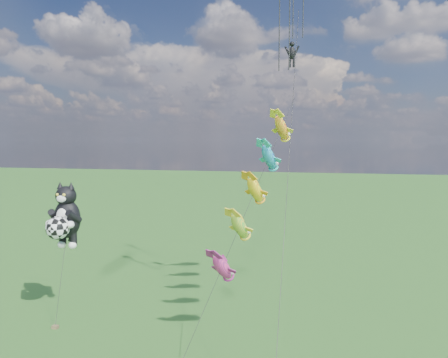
# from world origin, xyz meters

# --- Properties ---
(cat_kite_rig) EXTENTS (2.26, 4.06, 9.56)m
(cat_kite_rig) POSITION_xyz_m (-4.20, 6.59, 7.04)
(cat_kite_rig) COLOR brown
(cat_kite_rig) RESTS_ON ground
(fish_windsock_rig) EXTENTS (5.15, 15.19, 15.99)m
(fish_windsock_rig) POSITION_xyz_m (9.06, 9.45, 8.98)
(fish_windsock_rig) COLOR brown
(fish_windsock_rig) RESTS_ON ground
(parafoil_rig) EXTENTS (1.78, 17.53, 27.96)m
(parafoil_rig) POSITION_xyz_m (11.44, 10.30, 19.86)
(parafoil_rig) COLOR brown
(parafoil_rig) RESTS_ON ground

